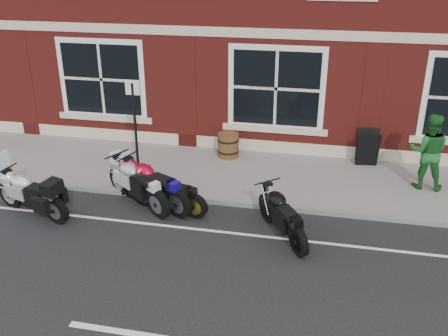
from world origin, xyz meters
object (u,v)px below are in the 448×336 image
at_px(moto_sport_black, 168,191).
at_px(pedestrian_right, 428,151).
at_px(moto_touring_silver, 30,191).
at_px(moto_sport_red, 152,182).
at_px(parking_sign, 135,123).
at_px(a_board_sign, 368,148).
at_px(barrel_planter, 228,145).
at_px(moto_sport_silver, 138,181).
at_px(moto_naked_black, 283,213).

relative_size(moto_sport_black, pedestrian_right, 1.02).
xyz_separation_m(moto_touring_silver, moto_sport_black, (2.89, 0.75, -0.06)).
bearing_deg(moto_sport_red, moto_sport_black, -84.17).
xyz_separation_m(pedestrian_right, parking_sign, (-6.90, -0.87, 0.51)).
bearing_deg(a_board_sign, barrel_planter, 176.63).
relative_size(moto_sport_black, barrel_planter, 2.83).
relative_size(pedestrian_right, a_board_sign, 1.95).
relative_size(moto_sport_silver, moto_naked_black, 1.06).
xyz_separation_m(moto_sport_silver, pedestrian_right, (6.46, 2.04, 0.46)).
xyz_separation_m(a_board_sign, parking_sign, (-5.64, -2.00, 0.95)).
distance_m(pedestrian_right, a_board_sign, 1.76).
bearing_deg(pedestrian_right, barrel_planter, -4.24).
xyz_separation_m(moto_touring_silver, pedestrian_right, (8.59, 2.96, 0.48)).
bearing_deg(moto_touring_silver, moto_sport_silver, -48.70).
relative_size(moto_naked_black, pedestrian_right, 0.98).
xyz_separation_m(moto_sport_black, a_board_sign, (4.43, 3.34, 0.10)).
bearing_deg(pedestrian_right, moto_sport_silver, 23.73).
height_order(moto_touring_silver, moto_sport_silver, moto_touring_silver).
height_order(pedestrian_right, parking_sign, parking_sign).
bearing_deg(moto_naked_black, moto_sport_black, 136.56).
bearing_deg(pedestrian_right, moto_naked_black, 47.62).
bearing_deg(moto_touring_silver, moto_sport_black, -57.40).
bearing_deg(barrel_planter, moto_sport_red, -111.19).
height_order(moto_sport_red, barrel_planter, moto_sport_red).
bearing_deg(a_board_sign, moto_sport_red, -153.47).
bearing_deg(moto_touring_silver, moto_sport_red, -51.73).
xyz_separation_m(moto_sport_silver, a_board_sign, (5.19, 3.17, 0.01)).
bearing_deg(a_board_sign, moto_sport_silver, -155.27).
height_order(moto_naked_black, pedestrian_right, pedestrian_right).
bearing_deg(moto_sport_red, a_board_sign, -29.91).
height_order(moto_sport_red, moto_sport_silver, moto_sport_red).
bearing_deg(moto_sport_red, pedestrian_right, -44.62).
distance_m(pedestrian_right, barrel_planter, 5.09).
relative_size(moto_sport_red, a_board_sign, 2.22).
xyz_separation_m(moto_sport_red, moto_sport_black, (0.42, -0.16, -0.09)).
bearing_deg(parking_sign, a_board_sign, 19.22).
bearing_deg(moto_sport_black, a_board_sign, -39.08).
xyz_separation_m(moto_sport_silver, barrel_planter, (1.49, 2.96, -0.13)).
relative_size(moto_touring_silver, parking_sign, 0.81).
bearing_deg(moto_sport_black, barrel_planter, 0.77).
bearing_deg(moto_naked_black, a_board_sign, 32.72).
height_order(moto_sport_black, pedestrian_right, pedestrian_right).
height_order(moto_sport_black, moto_sport_silver, moto_sport_silver).
height_order(moto_sport_silver, moto_naked_black, moto_sport_silver).
relative_size(moto_sport_red, parking_sign, 0.85).
relative_size(moto_touring_silver, barrel_planter, 3.02).
relative_size(moto_sport_black, a_board_sign, 1.99).
bearing_deg(pedestrian_right, parking_sign, 13.37).
distance_m(a_board_sign, barrel_planter, 3.71).
height_order(moto_sport_black, parking_sign, parking_sign).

